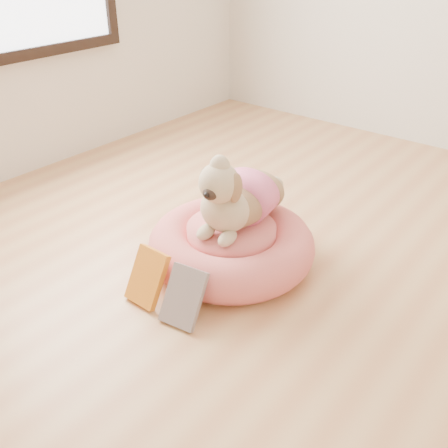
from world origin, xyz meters
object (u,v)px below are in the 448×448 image
Objects in this scene: dog at (237,184)px; pet_bed at (231,245)px; book_white at (184,297)px; book_yellow at (147,277)px.

pet_bed is at bearing -96.82° from dog.
book_white is at bearing -77.31° from pet_bed.
dog is at bearing 92.41° from pet_bed.
book_white is at bearing 0.91° from book_yellow.
dog reaches higher than pet_bed.
dog is 2.22× the size of book_white.
book_yellow is at bearing -111.74° from dog.
pet_bed is 3.22× the size of book_yellow.
book_yellow is (-0.10, -0.40, 0.02)m from pet_bed.
book_white is at bearing -87.35° from dog.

